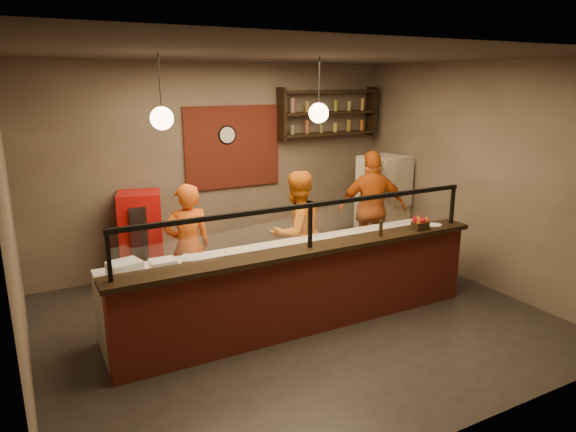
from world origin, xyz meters
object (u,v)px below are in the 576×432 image
fridge (383,205)px  red_cooler (142,239)px  pizza_dough (329,243)px  wall_clock (227,135)px  cook_right (372,209)px  condiment_caddy (420,226)px  cook_left (188,246)px  pepper_mill (381,228)px  cook_mid (297,233)px

fridge → red_cooler: 4.03m
pizza_dough → wall_clock: bearing=100.6°
cook_right → fridge: (0.55, 0.42, -0.09)m
red_cooler → condiment_caddy: red_cooler is taller
red_cooler → condiment_caddy: size_ratio=7.36×
cook_left → red_cooler: (-0.36, 1.09, -0.14)m
fridge → condiment_caddy: 2.23m
pizza_dough → fridge: bearing=36.1°
wall_clock → condiment_caddy: wall_clock is taller
cook_left → pizza_dough: size_ratio=3.75×
pizza_dough → cook_right: bearing=35.8°
wall_clock → pepper_mill: wall_clock is taller
cook_right → fridge: bearing=-119.1°
cook_left → red_cooler: 1.16m
pizza_dough → pepper_mill: pepper_mill is taller
cook_mid → red_cooler: size_ratio=1.25×
cook_left → red_cooler: bearing=-67.6°
fridge → pepper_mill: 2.56m
red_cooler → pepper_mill: 3.48m
cook_left → pepper_mill: (2.03, -1.40, 0.33)m
wall_clock → cook_right: bearing=-32.5°
wall_clock → cook_right: wall_clock is taller
cook_right → red_cooler: (-3.45, 0.93, -0.24)m
cook_mid → pepper_mill: 1.33m
cook_left → cook_mid: 1.51m
cook_left → fridge: fridge is taller
cook_left → cook_right: bearing=-173.0°
cook_left → pizza_dough: 1.83m
fridge → pepper_mill: fridge is taller
cook_mid → fridge: (2.14, 0.79, -0.02)m
cook_right → condiment_caddy: size_ratio=9.94×
red_cooler → condiment_caddy: (3.02, -2.50, 0.42)m
cook_right → red_cooler: cook_right is taller
cook_mid → pepper_mill: bearing=106.5°
cook_left → pepper_mill: bearing=149.5°
fridge → pizza_dough: 2.56m
fridge → pepper_mill: (-1.61, -1.97, 0.31)m
pepper_mill → fridge: bearing=50.8°
cook_left → cook_right: (3.08, 0.16, 0.10)m
cook_right → fridge: size_ratio=1.10×
red_cooler → pepper_mill: size_ratio=6.79×
wall_clock → red_cooler: (-1.50, -0.31, -1.41)m
cook_mid → cook_right: (1.59, 0.38, 0.07)m
wall_clock → red_cooler: wall_clock is taller
fridge → pepper_mill: size_ratio=8.31×
condiment_caddy → pepper_mill: pepper_mill is taller
cook_mid → fridge: size_ratio=1.03×
cook_left → condiment_caddy: cook_left is taller
pizza_dough → condiment_caddy: (1.09, -0.48, 0.21)m
pizza_dough → cook_mid: bearing=96.3°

